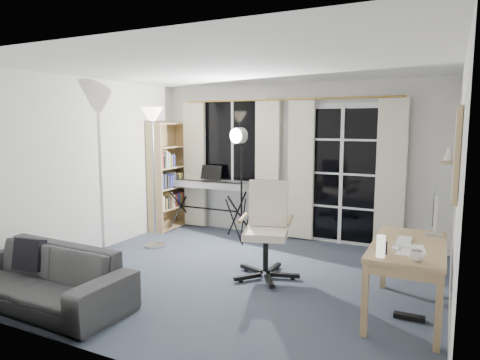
% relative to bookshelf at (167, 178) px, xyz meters
% --- Properties ---
extents(floor, '(4.50, 4.00, 0.02)m').
position_rel_bookshelf_xyz_m(floor, '(2.12, -1.58, -0.87)').
color(floor, '#323A49').
rests_on(floor, ground).
extents(window, '(1.20, 0.08, 1.40)m').
position_rel_bookshelf_xyz_m(window, '(1.07, 0.39, 0.64)').
color(window, white).
rests_on(window, floor).
extents(french_door, '(1.32, 0.09, 2.11)m').
position_rel_bookshelf_xyz_m(french_door, '(2.87, 0.39, 0.17)').
color(french_door, white).
rests_on(french_door, floor).
extents(curtains, '(3.60, 0.07, 2.13)m').
position_rel_bookshelf_xyz_m(curtains, '(1.98, 0.30, 0.24)').
color(curtains, gold).
rests_on(curtains, floor).
extents(bookshelf, '(0.31, 0.85, 1.81)m').
position_rel_bookshelf_xyz_m(bookshelf, '(0.00, 0.00, 0.00)').
color(bookshelf, tan).
rests_on(bookshelf, floor).
extents(torchiere_lamp, '(0.38, 0.38, 2.01)m').
position_rel_bookshelf_xyz_m(torchiere_lamp, '(0.51, -1.01, 0.76)').
color(torchiere_lamp, '#B2B2B7').
rests_on(torchiere_lamp, floor).
extents(keyboard_piano, '(1.41, 0.68, 1.02)m').
position_rel_bookshelf_xyz_m(keyboard_piano, '(0.74, 0.11, -0.08)').
color(keyboard_piano, black).
rests_on(keyboard_piano, floor).
extents(studio_light, '(0.38, 0.38, 1.76)m').
position_rel_bookshelf_xyz_m(studio_light, '(1.52, -0.30, 0.55)').
color(studio_light, black).
rests_on(studio_light, floor).
extents(office_chair, '(0.78, 0.75, 1.12)m').
position_rel_bookshelf_xyz_m(office_chair, '(2.41, -1.34, -0.20)').
color(office_chair, black).
rests_on(office_chair, floor).
extents(desk, '(0.65, 1.28, 0.68)m').
position_rel_bookshelf_xyz_m(desk, '(4.00, -1.77, -0.26)').
color(desk, '#A38453').
rests_on(desk, floor).
extents(monitor, '(0.16, 0.49, 0.43)m').
position_rel_bookshelf_xyz_m(monitor, '(4.20, -1.32, 0.08)').
color(monitor, silver).
rests_on(monitor, desk).
extents(desk_clutter, '(0.40, 0.78, 0.86)m').
position_rel_bookshelf_xyz_m(desk_clutter, '(3.94, -1.99, -0.32)').
color(desk_clutter, white).
rests_on(desk_clutter, desk).
extents(mug, '(0.11, 0.09, 0.11)m').
position_rel_bookshelf_xyz_m(mug, '(4.10, -2.27, -0.12)').
color(mug, silver).
rests_on(mug, desk).
extents(wall_mirror, '(0.04, 0.94, 0.74)m').
position_rel_bookshelf_xyz_m(wall_mirror, '(4.34, -1.93, 0.69)').
color(wall_mirror, tan).
rests_on(wall_mirror, floor).
extents(framed_print, '(0.03, 0.42, 0.32)m').
position_rel_bookshelf_xyz_m(framed_print, '(4.35, -1.03, 0.74)').
color(framed_print, tan).
rests_on(framed_print, floor).
extents(wall_shelf, '(0.16, 0.30, 0.18)m').
position_rel_bookshelf_xyz_m(wall_shelf, '(4.28, -0.53, 0.55)').
color(wall_shelf, tan).
rests_on(wall_shelf, floor).
extents(sofa, '(1.94, 0.61, 0.75)m').
position_rel_bookshelf_xyz_m(sofa, '(0.73, -3.13, -0.48)').
color(sofa, '#303033').
rests_on(sofa, floor).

